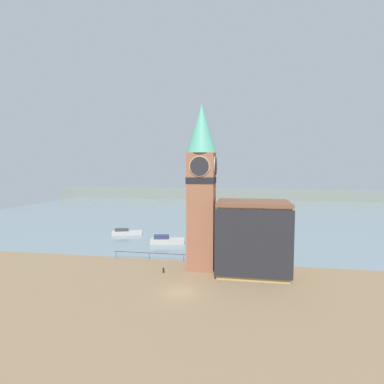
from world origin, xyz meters
name	(u,v)px	position (x,y,z in m)	size (l,w,h in m)	color
ground_plane	(181,292)	(0.00, 0.00, 0.00)	(160.00, 160.00, 0.00)	#846B4C
water	(223,211)	(0.00, 72.27, 0.00)	(160.00, 120.00, 0.00)	gray
far_shoreline	(228,194)	(0.00, 112.27, 2.50)	(180.00, 3.00, 5.00)	gray
pier_railing	(149,253)	(-7.79, 12.02, 0.96)	(12.12, 0.08, 1.09)	#333338
clock_tower	(201,182)	(1.20, 9.15, 12.76)	(4.43, 4.43, 24.00)	#935B42
pier_building	(253,237)	(8.59, 8.29, 5.13)	(10.05, 7.59, 10.22)	tan
boat_near	(166,240)	(-7.67, 22.58, 0.65)	(6.87, 3.11, 1.72)	#B7B2A8
boat_far	(126,232)	(-18.63, 28.83, 0.56)	(6.72, 3.30, 1.46)	#B7B2A8
mooring_bollard_near	(163,270)	(-3.83, 6.30, 0.40)	(0.28, 0.28, 0.73)	black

